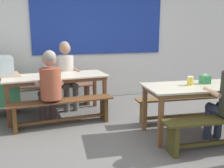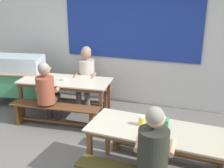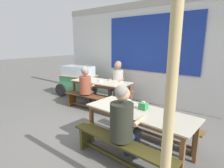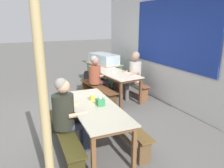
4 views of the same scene
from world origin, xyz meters
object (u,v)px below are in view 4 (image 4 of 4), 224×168
at_px(dining_table_near, 95,110).
at_px(person_center_facing, 134,72).
at_px(wooden_support_post, 44,107).
at_px(food_cart, 103,67).
at_px(soup_bowl, 114,72).
at_px(tissue_box, 100,102).
at_px(bench_near_back, 122,125).
at_px(condiment_jar, 92,97).
at_px(person_left_back_turned, 97,75).
at_px(bench_far_back, 129,86).
at_px(bench_far_front, 98,91).
at_px(dining_table_far, 114,75).
at_px(person_near_front, 67,112).
at_px(bench_near_front, 65,136).

relative_size(dining_table_near, person_center_facing, 1.44).
xyz_separation_m(dining_table_near, wooden_support_post, (0.84, -0.93, 0.52)).
bearing_deg(food_cart, soup_bowl, -10.79).
bearing_deg(dining_table_near, tissue_box, 79.77).
distance_m(bench_near_back, condiment_jar, 0.76).
relative_size(person_left_back_turned, person_center_facing, 0.94).
relative_size(bench_far_back, condiment_jar, 12.89).
xyz_separation_m(bench_far_front, wooden_support_post, (2.92, -1.82, 0.92)).
xyz_separation_m(bench_far_front, soup_bowl, (-0.05, 0.52, 0.49)).
relative_size(bench_far_back, bench_far_front, 0.97).
bearing_deg(dining_table_near, soup_bowl, 146.39).
relative_size(bench_far_front, bench_near_back, 0.93).
bearing_deg(dining_table_far, bench_near_back, -22.46).
relative_size(dining_table_near, soup_bowl, 14.58).
relative_size(bench_near_back, person_near_front, 1.41).
bearing_deg(dining_table_near, bench_near_back, 87.11).
height_order(tissue_box, soup_bowl, tissue_box).
relative_size(bench_near_front, condiment_jar, 14.05).
relative_size(person_left_back_turned, soup_bowl, 9.45).
xyz_separation_m(tissue_box, condiment_jar, (-0.28, -0.04, 0.00)).
distance_m(bench_far_back, bench_far_front, 1.07).
relative_size(food_cart, wooden_support_post, 0.70).
bearing_deg(person_left_back_turned, wooden_support_post, -31.19).
relative_size(dining_table_far, person_center_facing, 1.39).
height_order(dining_table_near, person_left_back_turned, person_left_back_turned).
bearing_deg(person_near_front, bench_far_back, 131.88).
xyz_separation_m(dining_table_far, bench_near_front, (2.10, -1.95, -0.38)).
bearing_deg(soup_bowl, bench_far_front, -84.66).
height_order(dining_table_far, bench_near_front, dining_table_far).
relative_size(bench_far_back, person_center_facing, 1.26).
relative_size(bench_far_front, wooden_support_post, 0.71).
height_order(bench_far_front, wooden_support_post, wooden_support_post).
height_order(tissue_box, wooden_support_post, wooden_support_post).
distance_m(dining_table_near, person_left_back_turned, 2.43).
relative_size(person_left_back_turned, tissue_box, 8.59).
bearing_deg(wooden_support_post, food_cart, 148.76).
height_order(dining_table_far, wooden_support_post, wooden_support_post).
xyz_separation_m(person_left_back_turned, wooden_support_post, (3.09, -1.87, 0.49)).
relative_size(dining_table_far, soup_bowl, 14.07).
distance_m(bench_far_back, bench_near_front, 3.28).
height_order(bench_far_front, bench_near_front, same).
xyz_separation_m(bench_near_front, wooden_support_post, (0.87, -0.40, 0.90)).
height_order(bench_near_front, person_left_back_turned, person_left_back_turned).
bearing_deg(person_center_facing, person_left_back_turned, -110.05).
distance_m(dining_table_near, bench_far_back, 2.95).
relative_size(dining_table_far, wooden_support_post, 0.77).
xyz_separation_m(food_cart, person_near_front, (3.43, -2.14, 0.12)).
bearing_deg(dining_table_far, tissue_box, -31.66).
distance_m(dining_table_near, bench_near_front, 0.65).
xyz_separation_m(dining_table_near, bench_near_back, (0.03, 0.53, -0.39)).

